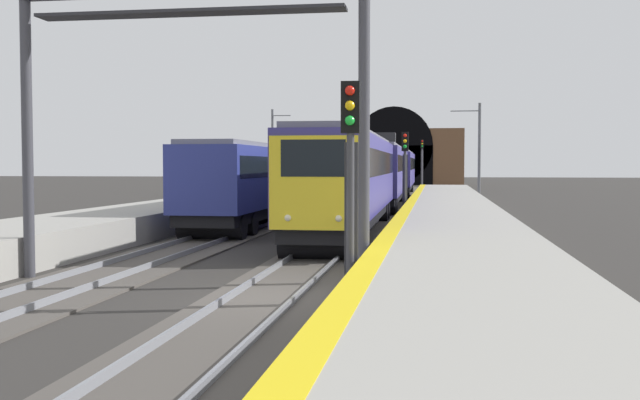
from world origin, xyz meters
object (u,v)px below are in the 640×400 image
(train_main_approaching, at_px, (384,172))
(catenary_mast_near, at_px, (479,151))
(train_adjacent_platform, at_px, (320,174))
(railway_signal_far, at_px, (422,160))
(railway_signal_near, at_px, (350,170))
(catenary_mast_far, at_px, (273,151))
(railway_signal_mid, at_px, (405,165))
(overhead_signal_gantry, at_px, (189,55))

(train_main_approaching, xyz_separation_m, catenary_mast_near, (6.82, -6.79, 1.49))
(train_adjacent_platform, xyz_separation_m, railway_signal_far, (34.26, -6.86, 1.26))
(railway_signal_near, height_order, catenary_mast_far, catenary_mast_far)
(railway_signal_mid, bearing_deg, railway_signal_far, -180.00)
(railway_signal_near, xyz_separation_m, catenary_mast_near, (43.36, -4.89, 1.10))
(train_adjacent_platform, bearing_deg, catenary_mast_near, -73.32)
(train_adjacent_platform, distance_m, railway_signal_far, 34.96)
(railway_signal_near, height_order, catenary_mast_near, catenary_mast_near)
(catenary_mast_near, xyz_separation_m, catenary_mast_far, (11.14, 18.56, 0.24))
(train_main_approaching, distance_m, railway_signal_far, 37.60)
(overhead_signal_gantry, bearing_deg, railway_signal_near, -123.00)
(railway_signal_far, bearing_deg, catenary_mast_near, 9.05)
(train_adjacent_platform, height_order, railway_signal_far, railway_signal_far)
(train_main_approaching, height_order, overhead_signal_gantry, overhead_signal_gantry)
(train_adjacent_platform, relative_size, railway_signal_near, 12.31)
(train_main_approaching, relative_size, overhead_signal_gantry, 6.73)
(train_adjacent_platform, xyz_separation_m, railway_signal_mid, (-13.46, -6.86, 0.62))
(railway_signal_near, distance_m, overhead_signal_gantry, 5.94)
(overhead_signal_gantry, bearing_deg, catenary_mast_far, 10.19)
(railway_signal_far, height_order, catenary_mast_far, catenary_mast_far)
(railway_signal_near, distance_m, catenary_mast_far, 56.21)
(train_adjacent_platform, bearing_deg, overhead_signal_gantry, -176.20)
(railway_signal_near, height_order, railway_signal_far, railway_signal_far)
(railway_signal_far, xyz_separation_m, catenary_mast_far, (-19.58, 13.66, 0.66))
(railway_signal_near, relative_size, railway_signal_mid, 0.98)
(railway_signal_mid, height_order, overhead_signal_gantry, overhead_signal_gantry)
(overhead_signal_gantry, height_order, catenary_mast_near, catenary_mast_near)
(train_main_approaching, bearing_deg, overhead_signal_gantry, -4.84)
(railway_signal_near, xyz_separation_m, catenary_mast_far, (54.50, 13.66, 1.35))
(railway_signal_near, distance_m, railway_signal_far, 74.09)
(train_main_approaching, distance_m, railway_signal_near, 36.60)
(overhead_signal_gantry, bearing_deg, railway_signal_far, -3.52)
(railway_signal_near, height_order, overhead_signal_gantry, overhead_signal_gantry)
(railway_signal_near, bearing_deg, overhead_signal_gantry, -123.00)
(railway_signal_mid, relative_size, overhead_signal_gantry, 0.52)
(catenary_mast_near, bearing_deg, overhead_signal_gantry, 167.11)
(railway_signal_near, distance_m, railway_signal_mid, 26.37)
(railway_signal_near, bearing_deg, train_main_approaching, -177.04)
(railway_signal_mid, bearing_deg, catenary_mast_far, -154.10)
(catenary_mast_far, bearing_deg, railway_signal_far, -34.90)
(railway_signal_mid, relative_size, railway_signal_far, 0.80)
(train_adjacent_platform, bearing_deg, railway_signal_far, -11.36)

